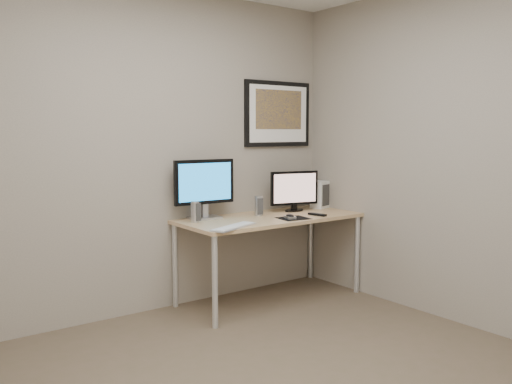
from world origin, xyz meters
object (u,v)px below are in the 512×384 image
Objects in this scene: desk at (270,224)px; keyboard at (234,227)px; framed_art at (278,114)px; monitor_tv at (294,190)px; fan_unit at (320,195)px; monitor_large at (204,186)px; speaker_right at (259,206)px; speaker_left at (195,212)px.

desk is 3.48× the size of keyboard.
framed_art reaches higher than monitor_tv.
fan_unit is at bearing 10.39° from desk.
monitor_large is at bearing 157.54° from fan_unit.
speaker_right is (0.46, -0.13, -0.19)m from monitor_large.
framed_art is 0.87m from fan_unit.
speaker_right is (-0.42, -0.02, -0.11)m from monitor_tv.
speaker_left is 0.67× the size of fan_unit.
speaker_left is at bearing -168.46° from framed_art.
speaker_left is (-1.02, -0.21, -0.81)m from framed_art.
framed_art is at bearing 11.19° from keyboard.
framed_art is 2.91× the size of fan_unit.
desk is at bearing -47.62° from speaker_right.
speaker_left is (-0.15, -0.10, -0.19)m from monitor_large.
monitor_large is 0.26m from speaker_left.
monitor_tv is at bearing -84.69° from framed_art.
desk is 2.13× the size of framed_art.
framed_art is at bearing 108.33° from monitor_tv.
keyboard is at bearing -154.31° from desk.
speaker_right is 0.37× the size of keyboard.
monitor_tv is at bearing -0.02° from keyboard.
monitor_large is at bearing 156.36° from desk.
fan_unit reaches higher than speaker_left.
monitor_large is at bearing -174.37° from monitor_tv.
desk is 0.74m from fan_unit.
fan_unit is at bearing 16.16° from monitor_tv.
keyboard is (-0.91, -0.60, -0.88)m from framed_art.
monitor_large is 3.18× the size of speaker_right.
fan_unit is (0.76, 0.04, 0.04)m from speaker_right.
framed_art is 1.37× the size of monitor_large.
framed_art is at bearing -4.65° from speaker_left.
keyboard is at bearing -144.73° from monitor_tv.
fan_unit is (0.71, 0.13, 0.19)m from desk.
monitor_tv is 2.69× the size of speaker_left.
monitor_tv is (0.89, -0.12, -0.08)m from monitor_large.
speaker_right reaches higher than desk.
speaker_left and speaker_right have the same top height.
fan_unit is (0.36, -0.20, -0.76)m from framed_art.
monitor_tv is 1.05m from speaker_left.
desk is 0.66m from monitor_large.
fan_unit reaches higher than keyboard.
speaker_right is at bearing -13.53° from monitor_large.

